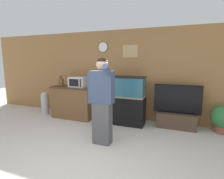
{
  "coord_description": "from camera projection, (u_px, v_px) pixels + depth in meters",
  "views": [
    {
      "loc": [
        1.44,
        -2.12,
        1.72
      ],
      "look_at": [
        -0.0,
        1.67,
        1.05
      ],
      "focal_mm": 28.0,
      "sensor_mm": 36.0,
      "label": 1
    }
  ],
  "objects": [
    {
      "name": "trash_bin",
      "position": [
        45.0,
        103.0,
        5.67
      ],
      "size": [
        0.24,
        0.24,
        0.73
      ],
      "color": "#B7B7BC",
      "rests_on": "ground_plane"
    },
    {
      "name": "tv_on_stand",
      "position": [
        176.0,
        115.0,
        4.5
      ],
      "size": [
        1.16,
        0.4,
        1.13
      ],
      "color": "#4C3828",
      "rests_on": "ground_plane"
    },
    {
      "name": "potted_plant",
      "position": [
        223.0,
        118.0,
        4.15
      ],
      "size": [
        0.54,
        0.54,
        0.67
      ],
      "color": "brown",
      "rests_on": "ground_plane"
    },
    {
      "name": "ground_plane",
      "position": [
        74.0,
        172.0,
        2.74
      ],
      "size": [
        18.0,
        18.0,
        0.0
      ],
      "primitive_type": "plane",
      "color": "beige"
    },
    {
      "name": "aquarium_on_stand",
      "position": [
        125.0,
        100.0,
        4.74
      ],
      "size": [
        1.1,
        0.47,
        1.31
      ],
      "color": "black",
      "rests_on": "ground_plane"
    },
    {
      "name": "wall_back_paneled",
      "position": [
        126.0,
        75.0,
        5.14
      ],
      "size": [
        10.0,
        0.08,
        2.6
      ],
      "color": "olive",
      "rests_on": "ground_plane"
    },
    {
      "name": "counter_island",
      "position": [
        73.0,
        102.0,
        5.29
      ],
      "size": [
        1.3,
        0.58,
        0.96
      ],
      "color": "brown",
      "rests_on": "ground_plane"
    },
    {
      "name": "microwave",
      "position": [
        78.0,
        82.0,
        5.1
      ],
      "size": [
        0.5,
        0.35,
        0.29
      ],
      "color": "silver",
      "rests_on": "counter_island"
    },
    {
      "name": "person_standing",
      "position": [
        102.0,
        100.0,
        3.54
      ],
      "size": [
        0.56,
        0.43,
        1.79
      ],
      "color": "#515156",
      "rests_on": "ground_plane"
    },
    {
      "name": "knife_block",
      "position": [
        61.0,
        82.0,
        5.37
      ],
      "size": [
        0.13,
        0.09,
        0.33
      ],
      "color": "brown",
      "rests_on": "counter_island"
    }
  ]
}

